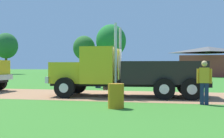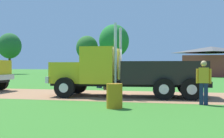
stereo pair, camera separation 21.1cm
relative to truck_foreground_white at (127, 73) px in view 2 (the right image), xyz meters
name	(u,v)px [view 2 (the right image)]	position (x,y,z in m)	size (l,w,h in m)	color
ground_plane	(118,95)	(-0.57, 0.43, -1.22)	(200.00, 200.00, 0.00)	#387827
dirt_track	(118,95)	(-0.57, 0.43, -1.22)	(120.00, 5.55, 0.01)	#A2734E
truck_foreground_white	(127,73)	(0.00, 0.00, 0.00)	(8.21, 3.10, 3.69)	black
visitor_standing_near	(204,81)	(3.60, -2.45, -0.24)	(0.60, 0.29, 1.80)	gold
visitor_far_side	(99,75)	(-2.91, 5.23, -0.33)	(0.62, 0.32, 1.65)	#264C8C
steel_barrel	(114,96)	(0.26, -4.18, -0.76)	(0.60, 0.60, 0.92)	#B27214
shed_building	(211,62)	(7.45, 30.89, 0.92)	(9.03, 7.93, 4.45)	brown
tree_left	(10,46)	(-28.56, 34.55, 4.09)	(4.38, 4.38, 7.75)	#513823
tree_mid	(87,48)	(-14.13, 37.51, 3.69)	(4.13, 4.13, 7.21)	#513823
tree_right	(114,41)	(-8.56, 35.74, 4.75)	(5.34, 5.34, 8.93)	#513823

